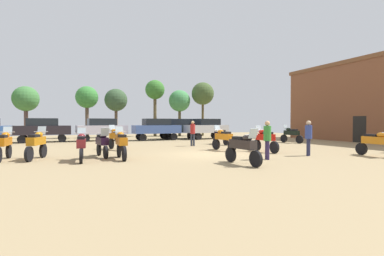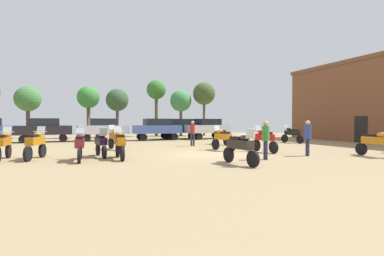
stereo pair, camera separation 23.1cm
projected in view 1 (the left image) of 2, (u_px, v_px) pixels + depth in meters
name	position (u px, v px, depth m)	size (l,w,h in m)	color
ground_plane	(211.00, 154.00, 15.07)	(44.00, 52.00, 0.02)	#9A825B
motorcycle_1	(291.00, 134.00, 23.10)	(0.68, 2.18, 1.48)	black
motorcycle_2	(243.00, 147.00, 11.39)	(0.62, 2.21, 1.47)	black
motorcycle_3	(37.00, 143.00, 12.94)	(0.79, 2.11, 1.50)	black
motorcycle_4	(220.00, 135.00, 21.51)	(0.62, 2.20, 1.45)	black
motorcycle_5	(265.00, 139.00, 16.15)	(0.62, 2.21, 1.50)	black
motorcycle_6	(102.00, 143.00, 13.85)	(0.64, 2.07, 1.44)	black
motorcycle_8	(4.00, 144.00, 12.66)	(0.62, 2.28, 1.50)	black
motorcycle_9	(223.00, 138.00, 16.94)	(0.70, 2.12, 1.49)	black
motorcycle_10	(121.00, 143.00, 13.08)	(0.62, 2.16, 1.49)	black
motorcycle_11	(376.00, 142.00, 14.04)	(0.62, 2.17, 1.46)	black
motorcycle_12	(116.00, 138.00, 17.48)	(0.83, 2.21, 1.51)	black
motorcycle_13	(81.00, 145.00, 12.44)	(0.62, 2.16, 1.44)	black
car_2	(43.00, 128.00, 23.84)	(4.41, 2.09, 2.00)	black
car_3	(157.00, 128.00, 26.53)	(4.36, 1.94, 2.00)	black
car_4	(207.00, 127.00, 28.37)	(4.57, 2.59, 2.00)	black
car_5	(102.00, 128.00, 25.69)	(4.45, 2.20, 2.00)	black
car_6	(179.00, 127.00, 28.80)	(4.42, 2.12, 2.00)	black
person_1	(193.00, 131.00, 20.12)	(0.43, 0.43, 1.78)	#2D3341
person_2	(308.00, 135.00, 14.32)	(0.47, 0.47, 1.77)	#212441
person_3	(267.00, 137.00, 12.92)	(0.43, 0.43, 1.76)	#30244E
tree_1	(203.00, 94.00, 34.83)	(2.74, 2.74, 6.52)	brown
tree_2	(180.00, 101.00, 34.41)	(2.59, 2.59, 5.53)	brown
tree_3	(87.00, 98.00, 29.79)	(2.29, 2.29, 5.42)	brown
tree_4	(116.00, 100.00, 30.82)	(2.42, 2.42, 5.27)	brown
tree_5	(26.00, 99.00, 29.19)	(2.56, 2.56, 5.35)	brown
tree_7	(155.00, 91.00, 33.56)	(2.27, 2.27, 6.62)	brown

